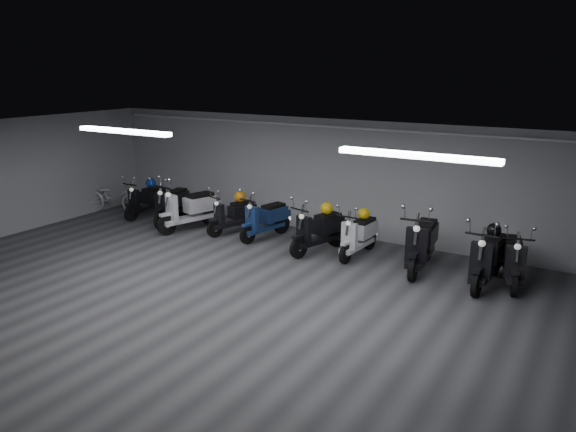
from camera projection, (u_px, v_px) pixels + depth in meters
The scene contains 22 objects.
floor at pixel (216, 309), 9.39m from camera, with size 14.00×10.00×0.01m, color #39393B.
ceiling at pixel (210, 144), 8.65m from camera, with size 14.00×10.00×0.01m, color slate.
back_wall at pixel (345, 179), 13.15m from camera, with size 14.00×0.01×2.80m, color #9E9EA0.
fluor_strip_left at pixel (124, 131), 10.99m from camera, with size 2.40×0.18×0.08m, color white.
fluor_strip_right at pixel (417, 156), 8.00m from camera, with size 2.40×0.18×0.08m, color white.
conduit at pixel (345, 128), 12.76m from camera, with size 0.05×0.05×13.60m, color white.
scooter_0 at pixel (145, 195), 15.01m from camera, with size 0.55×1.65×1.23m, color black, non-canonical shape.
scooter_1 at pixel (171, 198), 14.42m from camera, with size 0.59×1.78×1.32m, color black, non-canonical shape.
scooter_2 at pixel (189, 202), 13.73m from camera, with size 0.65×1.96×1.46m, color silver, non-canonical shape.
scooter_3 at pixel (233, 209), 13.51m from camera, with size 0.54×1.62×1.21m, color black, non-canonical shape.
scooter_4 at pixel (265, 213), 13.09m from camera, with size 0.57×1.71×1.28m, color navy, non-canonical shape.
scooter_5 at pixel (319, 223), 12.10m from camera, with size 0.59×1.78×1.33m, color black, non-canonical shape.
scooter_6 at pixel (359, 228), 11.85m from camera, with size 0.56×1.68×1.25m, color silver, non-canonical shape.
scooter_7 at pixel (422, 235), 11.00m from camera, with size 0.67×2.01×1.50m, color black, non-canonical shape.
scooter_8 at pixel (489, 249), 10.22m from camera, with size 0.64×1.92×1.43m, color black, non-canonical shape.
scooter_9 at pixel (514, 251), 10.30m from camera, with size 0.59×1.77×1.32m, color black, non-canonical shape.
bicycle at pixel (113, 193), 15.46m from camera, with size 0.61×1.73×1.12m, color white.
helmet_0 at pixel (327, 208), 12.18m from camera, with size 0.28×0.28×0.28m, color yellow.
helmet_1 at pixel (494, 230), 10.35m from camera, with size 0.27×0.27×0.27m, color black.
helmet_2 at pixel (364, 214), 11.96m from camera, with size 0.26×0.26×0.26m, color #E1B20D.
helmet_3 at pixel (151, 183), 15.13m from camera, with size 0.27×0.27×0.27m, color #0E31A1.
helmet_4 at pixel (240, 197), 13.57m from camera, with size 0.29×0.29×0.29m, color orange.
Camera 1 is at (5.52, -6.76, 3.99)m, focal length 34.47 mm.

